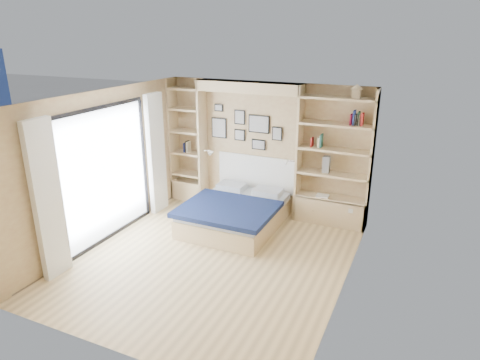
% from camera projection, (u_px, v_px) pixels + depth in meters
% --- Properties ---
extents(ground, '(4.50, 4.50, 0.00)m').
position_uv_depth(ground, '(213.00, 259.00, 6.68)').
color(ground, '#E2C288').
rests_on(ground, ground).
extents(room_shell, '(4.50, 4.50, 4.50)m').
position_uv_depth(room_shell, '(232.00, 164.00, 7.78)').
color(room_shell, tan).
rests_on(room_shell, ground).
extents(bed, '(1.61, 1.98, 1.07)m').
position_uv_depth(bed, '(236.00, 212.00, 7.74)').
color(bed, beige).
rests_on(bed, ground).
extents(photo_gallery, '(1.48, 0.02, 0.82)m').
position_uv_depth(photo_gallery, '(244.00, 128.00, 8.24)').
color(photo_gallery, black).
rests_on(photo_gallery, ground).
extents(reading_lamps, '(1.92, 0.12, 0.15)m').
position_uv_depth(reading_lamps, '(247.00, 157.00, 8.15)').
color(reading_lamps, silver).
rests_on(reading_lamps, ground).
extents(shelf_decor, '(3.49, 0.23, 2.03)m').
position_uv_depth(shelf_decor, '(319.00, 131.00, 7.48)').
color(shelf_decor, '#A51E1E').
rests_on(shelf_decor, ground).
extents(deck, '(3.20, 4.00, 0.05)m').
position_uv_depth(deck, '(45.00, 219.00, 8.08)').
color(deck, brown).
rests_on(deck, ground).
extents(deck_chair, '(0.48, 0.73, 0.69)m').
position_uv_depth(deck_chair, '(77.00, 201.00, 8.08)').
color(deck_chair, tan).
rests_on(deck_chair, ground).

